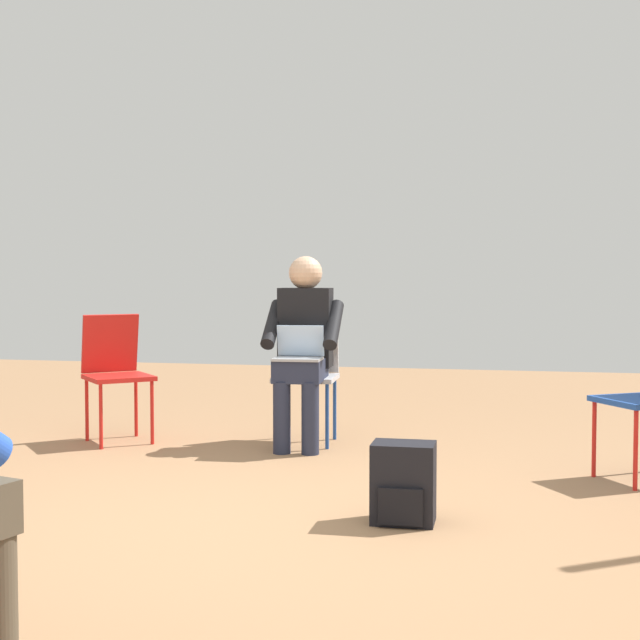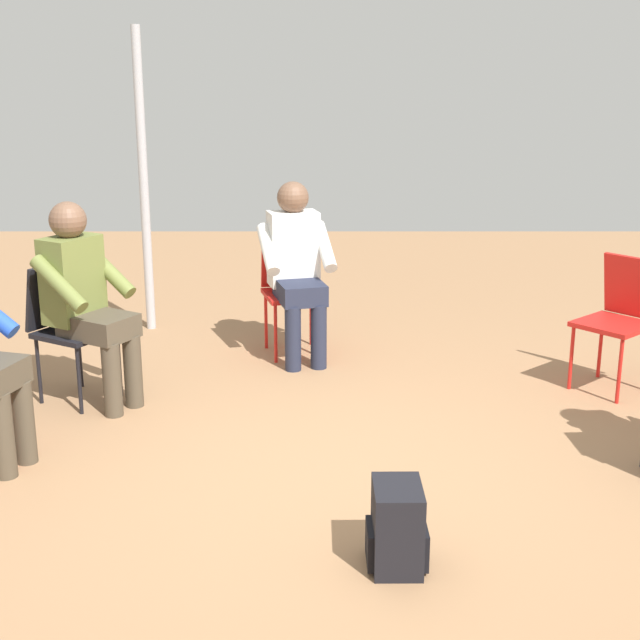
# 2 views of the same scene
# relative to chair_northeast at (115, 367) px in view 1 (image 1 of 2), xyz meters

# --- Properties ---
(ground_plane) EXTENTS (14.00, 14.00, 0.00)m
(ground_plane) POSITION_rel_chair_northeast_xyz_m (-1.83, -1.45, -0.50)
(ground_plane) COLOR #99704C
(chair_northeast) EXTENTS (0.59, 0.58, 0.85)m
(chair_northeast) POSITION_rel_chair_northeast_xyz_m (0.00, 0.00, 0.00)
(chair_northeast) COLOR red
(chair_northeast) RESTS_ON ground
(chair_east) EXTENTS (0.46, 0.42, 0.85)m
(chair_east) POSITION_rel_chair_northeast_xyz_m (0.25, -1.27, 0.00)
(chair_east) COLOR #B7B7BC
(chair_east) RESTS_ON ground
(person_with_laptop) EXTENTS (0.54, 0.51, 1.24)m
(person_with_laptop) POSITION_rel_chair_northeast_xyz_m (0.08, -1.28, 0.20)
(person_with_laptop) COLOR #23283D
(person_with_laptop) RESTS_ON ground
(backpack_near_laptop_user) EXTENTS (0.25, 0.28, 0.36)m
(backpack_near_laptop_user) POSITION_rel_chair_northeast_xyz_m (-1.58, -2.13, -0.34)
(backpack_near_laptop_user) COLOR black
(backpack_near_laptop_user) RESTS_ON ground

